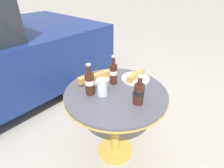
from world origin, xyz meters
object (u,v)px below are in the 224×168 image
object	(u,v)px
cola_bottle_center	(90,83)
lunch_plate_near	(135,77)
cola_bottle_right	(113,73)
lunch_plate_far	(98,77)
bistro_table	(116,104)
drinking_glass	(102,88)
cola_bottle_left	(139,93)

from	to	relation	value
cola_bottle_center	lunch_plate_near	size ratio (longest dim) A/B	1.02
cola_bottle_right	lunch_plate_near	size ratio (longest dim) A/B	1.01
lunch_plate_near	lunch_plate_far	xyz separation A→B (m)	(-0.22, 0.23, 0.01)
bistro_table	cola_bottle_right	size ratio (longest dim) A/B	3.33
drinking_glass	cola_bottle_right	bearing A→B (deg)	13.86
drinking_glass	cola_bottle_center	bearing A→B (deg)	124.01
bistro_table	lunch_plate_near	world-z (taller)	lunch_plate_near
cola_bottle_center	drinking_glass	size ratio (longest dim) A/B	1.93
bistro_table	lunch_plate_near	xyz separation A→B (m)	(0.25, -0.01, 0.14)
bistro_table	cola_bottle_left	distance (m)	0.29
bistro_table	drinking_glass	xyz separation A→B (m)	(-0.10, 0.05, 0.18)
bistro_table	lunch_plate_far	size ratio (longest dim) A/B	2.32
lunch_plate_near	lunch_plate_far	world-z (taller)	lunch_plate_far
cola_bottle_left	drinking_glass	size ratio (longest dim) A/B	1.72
bistro_table	cola_bottle_left	xyz separation A→B (m)	(-0.01, -0.21, 0.20)
bistro_table	lunch_plate_near	distance (m)	0.28
bistro_table	cola_bottle_right	xyz separation A→B (m)	(0.08, 0.09, 0.21)
cola_bottle_center	lunch_plate_far	xyz separation A→B (m)	(0.18, 0.10, -0.07)
bistro_table	lunch_plate_far	xyz separation A→B (m)	(0.03, 0.23, 0.15)
lunch_plate_near	lunch_plate_far	size ratio (longest dim) A/B	0.69
drinking_glass	lunch_plate_near	size ratio (longest dim) A/B	0.53
bistro_table	cola_bottle_left	bearing A→B (deg)	-92.99
cola_bottle_right	lunch_plate_far	world-z (taller)	cola_bottle_right
bistro_table	lunch_plate_near	size ratio (longest dim) A/B	3.36
cola_bottle_right	drinking_glass	distance (m)	0.18
cola_bottle_right	bistro_table	bearing A→B (deg)	-130.64
cola_bottle_center	drinking_glass	xyz separation A→B (m)	(0.05, -0.08, -0.04)
drinking_glass	lunch_plate_near	world-z (taller)	drinking_glass
cola_bottle_center	drinking_glass	bearing A→B (deg)	-55.99
drinking_glass	lunch_plate_far	xyz separation A→B (m)	(0.13, 0.18, -0.03)
cola_bottle_left	lunch_plate_far	distance (m)	0.44
lunch_plate_far	cola_bottle_right	bearing A→B (deg)	-69.77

